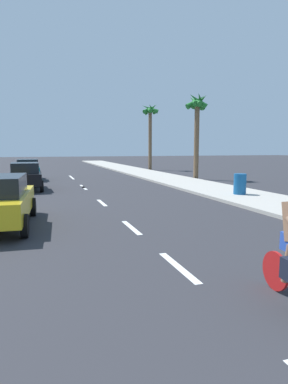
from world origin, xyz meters
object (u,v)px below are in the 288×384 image
object	(u,v)px
parked_car_teal	(28,169)
palm_tree_distant	(150,119)
palm_tree_far	(197,112)
parked_car_black	(25,176)
trash_bin_far	(240,184)

from	to	relation	value
parked_car_teal	palm_tree_distant	distance (m)	15.74
palm_tree_far	palm_tree_distant	distance (m)	11.69
parked_car_black	palm_tree_distant	size ratio (longest dim) A/B	0.54
parked_car_black	trash_bin_far	xyz separation A→B (m)	(10.09, -6.12, -0.19)
palm_tree_distant	parked_car_teal	bearing A→B (deg)	-146.50
parked_car_black	palm_tree_far	size ratio (longest dim) A/B	0.60
parked_car_teal	palm_tree_far	world-z (taller)	palm_tree_far
palm_tree_far	palm_tree_distant	world-z (taller)	palm_tree_distant
parked_car_black	trash_bin_far	distance (m)	11.80
palm_tree_distant	trash_bin_far	xyz separation A→B (m)	(-2.45, -20.64, -4.87)
palm_tree_far	trash_bin_far	world-z (taller)	palm_tree_far
palm_tree_distant	parked_car_black	bearing A→B (deg)	-130.81
trash_bin_far	palm_tree_distant	bearing A→B (deg)	83.22
palm_tree_far	trash_bin_far	size ratio (longest dim) A/B	6.58
parked_car_black	parked_car_teal	bearing A→B (deg)	87.57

